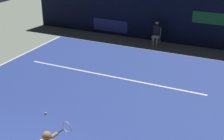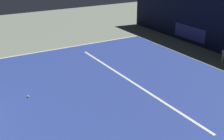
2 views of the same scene
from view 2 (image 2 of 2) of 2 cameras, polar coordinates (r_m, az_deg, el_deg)
The scene contains 5 objects.
ground_plane at distance 10.16m, azimuth -6.04°, elevation -4.73°, with size 30.49×30.49×0.00m, color gray.
court_surface at distance 10.15m, azimuth -6.04°, elevation -4.70°, with size 10.33×11.80×0.01m, color navy.
line_sideline_right at distance 14.64m, azimuth -14.47°, elevation 3.31°, with size 0.10×11.80×0.01m, color white.
line_service at distance 11.06m, azimuth 3.72°, elevation -2.22°, with size 8.06×0.10×0.01m, color white.
tennis_ball at distance 10.25m, azimuth -15.99°, elevation -4.98°, with size 0.07×0.07×0.07m, color #CCE033.
Camera 2 is at (8.31, 1.27, 4.58)m, focal length 46.99 mm.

